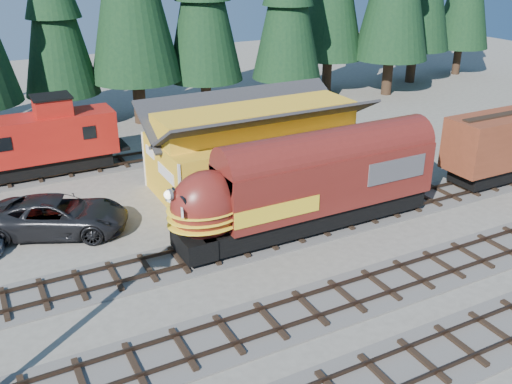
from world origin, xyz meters
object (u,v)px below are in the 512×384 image
pickup_truck_a (58,216)px  depot (257,138)px  locomotive (301,190)px  caboose (43,140)px

pickup_truck_a → depot: bearing=-60.7°
locomotive → pickup_truck_a: (-10.85, 5.60, -1.36)m
depot → locomotive: size_ratio=0.89×
depot → locomotive: 6.60m
depot → pickup_truck_a: bearing=-175.6°
depot → pickup_truck_a: 12.00m
caboose → pickup_truck_a: (-0.79, -8.40, -1.37)m
depot → locomotive: depot is taller
depot → caboose: size_ratio=1.44×
depot → caboose: (-11.00, 7.50, -0.64)m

